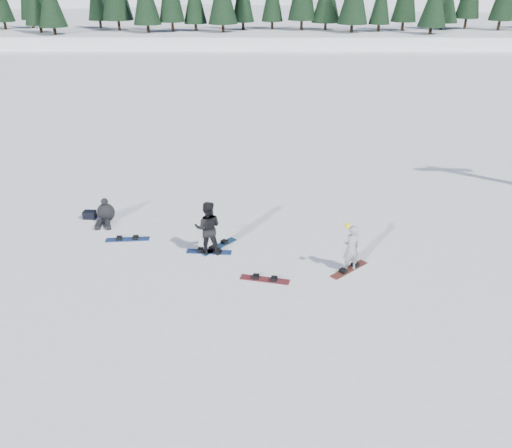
{
  "coord_description": "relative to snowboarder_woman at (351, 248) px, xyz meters",
  "views": [
    {
      "loc": [
        -0.28,
        -14.06,
        8.29
      ],
      "look_at": [
        -0.35,
        0.19,
        1.1
      ],
      "focal_mm": 35.0,
      "sensor_mm": 36.0,
      "label": 1
    }
  ],
  "objects": [
    {
      "name": "ground",
      "position": [
        -2.56,
        0.8,
        -0.79
      ],
      "size": [
        420.0,
        420.0,
        0.0
      ],
      "primitive_type": "plane",
      "color": "white",
      "rests_on": "ground"
    },
    {
      "name": "snowboard_loose_b",
      "position": [
        -2.63,
        -0.58,
        -0.78
      ],
      "size": [
        1.53,
        0.59,
        0.03
      ],
      "primitive_type": "cube",
      "rotation": [
        0.0,
        0.0,
        -0.21
      ],
      "color": "maroon",
      "rests_on": "ground"
    },
    {
      "name": "snowboard_woman",
      "position": [
        0.0,
        0.0,
        -0.78
      ],
      "size": [
        1.31,
        1.2,
        0.03
      ],
      "primitive_type": "cube",
      "rotation": [
        0.0,
        0.0,
        0.72
      ],
      "color": "maroon",
      "rests_on": "ground"
    },
    {
      "name": "snowboarder_woman",
      "position": [
        0.0,
        0.0,
        0.0
      ],
      "size": [
        0.67,
        0.56,
        1.7
      ],
      "rotation": [
        0.0,
        0.0,
        3.54
      ],
      "color": "#A8A8AD",
      "rests_on": "ground"
    },
    {
      "name": "snowboard_loose_c",
      "position": [
        -7.38,
        1.93,
        -0.78
      ],
      "size": [
        1.52,
        0.41,
        0.03
      ],
      "primitive_type": "cube",
      "rotation": [
        0.0,
        0.0,
        0.09
      ],
      "color": "#1B4099",
      "rests_on": "ground"
    },
    {
      "name": "snowboarder_man",
      "position": [
        -4.47,
        1.08,
        0.12
      ],
      "size": [
        0.9,
        0.7,
        1.83
      ],
      "primitive_type": "imported",
      "rotation": [
        0.0,
        0.0,
        3.13
      ],
      "color": "black",
      "rests_on": "ground"
    },
    {
      "name": "seated_rider",
      "position": [
        -8.49,
        3.36,
        -0.44
      ],
      "size": [
        0.76,
        1.14,
        0.91
      ],
      "rotation": [
        0.0,
        0.0,
        0.23
      ],
      "color": "black",
      "rests_on": "ground"
    },
    {
      "name": "alpine_backdrop",
      "position": [
        -14.28,
        189.96,
        -14.77
      ],
      "size": [
        412.5,
        227.0,
        53.2
      ],
      "color": "white",
      "rests_on": "ground"
    },
    {
      "name": "snowboard_man",
      "position": [
        -4.47,
        1.08,
        -0.78
      ],
      "size": [
        1.52,
        0.38,
        0.03
      ],
      "primitive_type": "cube",
      "rotation": [
        0.0,
        0.0,
        -0.07
      ],
      "color": "navy",
      "rests_on": "ground"
    },
    {
      "name": "gear_bag",
      "position": [
        -9.19,
        3.62,
        -0.64
      ],
      "size": [
        0.47,
        0.33,
        0.3
      ],
      "primitive_type": "cube",
      "rotation": [
        0.0,
        0.0,
        -0.07
      ],
      "color": "black",
      "rests_on": "ground"
    },
    {
      "name": "snowboard_loose_a",
      "position": [
        -4.17,
        1.44,
        -0.78
      ],
      "size": [
        1.2,
        1.32,
        0.03
      ],
      "primitive_type": "cube",
      "rotation": [
        0.0,
        0.0,
        0.85
      ],
      "color": "navy",
      "rests_on": "ground"
    }
  ]
}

